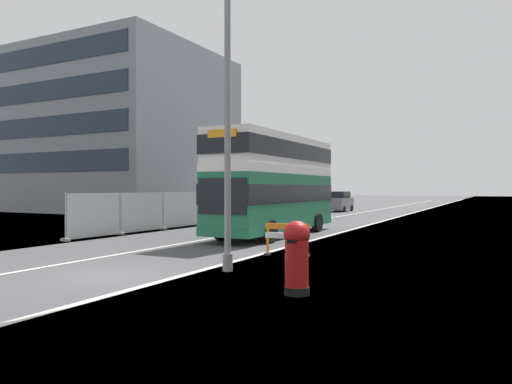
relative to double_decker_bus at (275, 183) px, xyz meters
name	(u,v)px	position (x,y,z in m)	size (l,w,h in m)	color
ground	(124,278)	(1.15, -11.84, -2.66)	(140.00, 280.00, 0.10)	#424244
double_decker_bus	(275,183)	(0.00, 0.00, 0.00)	(2.77, 10.13, 4.90)	#1E6B47
lamppost_foreground	(228,115)	(3.18, -9.86, 1.83)	(0.29, 0.70, 9.35)	gray
red_pillar_postbox	(297,254)	(6.08, -11.72, -1.71)	(0.59, 0.59, 1.64)	black
roadworks_barrier	(287,236)	(3.45, -6.31, -1.91)	(1.60, 0.67, 1.13)	orange
construction_site_fence	(212,208)	(-7.08, 5.22, -1.56)	(0.44, 24.00, 2.17)	#A8AAAD
car_oncoming_near	(307,203)	(-4.45, 15.76, -1.52)	(1.97, 4.20, 2.33)	navy
car_receding_mid	(340,202)	(-4.61, 24.98, -1.66)	(1.92, 4.11, 2.00)	slate
bare_tree_far_verge_near	(250,185)	(-17.01, 28.97, 0.10)	(2.50, 2.37, 5.82)	#4C3D2D
backdrop_office_block	(95,135)	(-30.15, 17.17, 5.56)	(27.33, 17.49, 16.33)	gray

